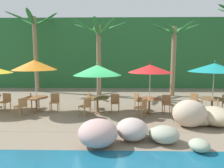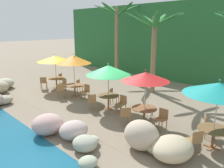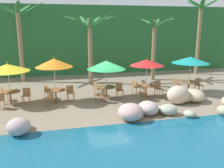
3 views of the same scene
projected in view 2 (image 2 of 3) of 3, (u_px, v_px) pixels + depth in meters
The scene contains 30 objects.
ground_plane at pixel (110, 109), 11.84m from camera, with size 120.00×120.00×0.00m, color gray.
terrace_deck at pixel (110, 109), 11.84m from camera, with size 18.00×5.20×0.01m.
foliage_backdrop at pixel (196, 43), 17.21m from camera, with size 28.00×2.40×6.00m.
rock_seawall at pixel (57, 115), 10.06m from camera, with size 15.41×3.65×1.04m.
umbrella_yellow at pixel (55, 59), 15.33m from camera, with size 2.35×2.35×2.39m.
dining_table_yellow at pixel (56, 80), 15.69m from camera, with size 1.10×1.10×0.74m.
chair_yellow_seaward at pixel (63, 83), 15.10m from camera, with size 0.48×0.48×0.87m.
chair_yellow_inland at pixel (62, 79), 16.52m from camera, with size 0.57×0.57×0.87m.
chair_yellow_left at pixel (44, 82), 15.49m from camera, with size 0.59×0.59×0.87m.
umbrella_orange at pixel (74, 59), 13.41m from camera, with size 2.08×2.08×2.65m.
dining_table_orange at pixel (75, 87), 13.82m from camera, with size 1.10×1.10×0.74m.
chair_orange_seaward at pixel (86, 91), 13.39m from camera, with size 0.46×0.47×0.87m.
chair_orange_inland at pixel (80, 85), 14.66m from camera, with size 0.57×0.57×0.87m.
chair_orange_left at pixel (61, 90), 13.58m from camera, with size 0.58×0.58×0.87m.
umbrella_green at pixel (108, 70), 11.41m from camera, with size 2.28×2.28×2.41m.
dining_table_green at pixel (108, 98), 11.76m from camera, with size 1.10×1.10×0.74m.
chair_green_seaward at pixel (122, 103), 11.27m from camera, with size 0.43×0.44×0.87m.
chair_green_inland at pixel (113, 95), 12.58m from camera, with size 0.56×0.55×0.87m.
chair_green_left at pixel (92, 101), 11.61m from camera, with size 0.60×0.59×0.87m.
umbrella_red at pixel (145, 77), 9.56m from camera, with size 2.04×2.04×2.44m.
dining_table_red at pixel (144, 111), 9.93m from camera, with size 1.10×1.10×0.74m.
chair_red_seaward at pixel (162, 118), 9.44m from camera, with size 0.43×0.44×0.87m.
chair_red_inland at pixel (146, 106), 10.76m from camera, with size 0.56×0.56×0.87m.
chair_red_left at pixel (125, 115), 9.76m from camera, with size 0.59×0.59×0.87m.
umbrella_teal at pixel (219, 88), 7.55m from camera, with size 2.34×2.34×2.50m.
dining_table_teal at pixel (214, 132), 7.93m from camera, with size 1.10×1.10×0.74m.
chair_teal_inland at pixel (208, 125), 8.77m from camera, with size 0.58×0.58×0.87m.
chair_teal_left at pixel (195, 140), 7.60m from camera, with size 0.56×0.56×0.87m.
palm_tree_nearest at pixel (116, 29), 18.70m from camera, with size 3.68×3.77×6.01m.
palm_tree_second at pixel (154, 36), 14.06m from camera, with size 3.74×3.74×5.09m.
Camera 2 is at (8.05, -7.72, 4.18)m, focal length 36.56 mm.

